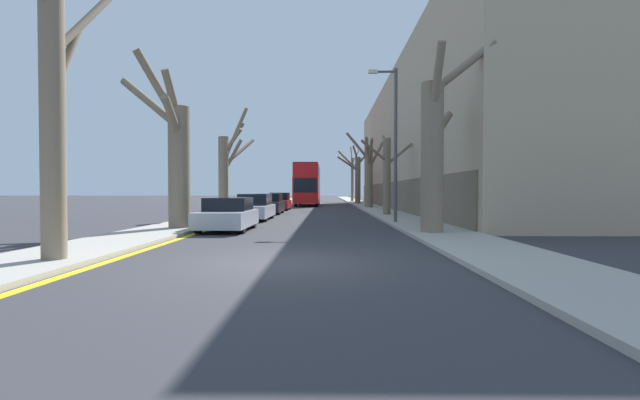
# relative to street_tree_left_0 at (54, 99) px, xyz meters

# --- Properties ---
(ground_plane) EXTENTS (300.00, 300.00, 0.00)m
(ground_plane) POSITION_rel_street_tree_left_0_xyz_m (4.82, 0.29, -3.59)
(ground_plane) COLOR #333338
(sidewalk_left) EXTENTS (2.62, 120.00, 0.12)m
(sidewalk_left) POSITION_rel_street_tree_left_0_xyz_m (-0.50, 50.29, -3.53)
(sidewalk_left) COLOR #A39E93
(sidewalk_left) RESTS_ON ground
(sidewalk_right) EXTENTS (2.62, 120.00, 0.12)m
(sidewalk_right) POSITION_rel_street_tree_left_0_xyz_m (10.13, 50.29, -3.53)
(sidewalk_right) COLOR #A39E93
(sidewalk_right) RESTS_ON ground
(building_facade_right) EXTENTS (10.08, 48.72, 11.90)m
(building_facade_right) POSITION_rel_street_tree_left_0_xyz_m (16.43, 30.38, 2.35)
(building_facade_right) COLOR tan
(building_facade_right) RESTS_ON ground
(kerb_line_stripe) EXTENTS (0.24, 120.00, 0.01)m
(kerb_line_stripe) POSITION_rel_street_tree_left_0_xyz_m (0.99, 50.29, -3.58)
(kerb_line_stripe) COLOR yellow
(kerb_line_stripe) RESTS_ON ground
(street_tree_left_0) EXTENTS (0.72, 5.17, 7.33)m
(street_tree_left_0) POSITION_rel_street_tree_left_0_xyz_m (0.00, 0.00, 0.00)
(street_tree_left_0) COLOR #7A6B56
(street_tree_left_0) RESTS_ON ground
(street_tree_left_1) EXTENTS (3.09, 2.55, 6.93)m
(street_tree_left_1) POSITION_rel_street_tree_left_0_xyz_m (-0.20, 8.01, -0.53)
(street_tree_left_1) COLOR #7A6B56
(street_tree_left_1) RESTS_ON ground
(street_tree_left_2) EXTENTS (1.61, 3.75, 6.67)m
(street_tree_left_2) POSITION_rel_street_tree_left_0_xyz_m (0.06, 15.65, -0.68)
(street_tree_left_2) COLOR #7A6B56
(street_tree_left_2) RESTS_ON ground
(street_tree_right_0) EXTENTS (2.64, 3.02, 6.99)m
(street_tree_right_0) POSITION_rel_street_tree_left_0_xyz_m (9.81, 6.35, -0.47)
(street_tree_right_0) COLOR #7A6B56
(street_tree_right_0) RESTS_ON ground
(street_tree_right_1) EXTENTS (3.55, 2.54, 5.33)m
(street_tree_right_1) POSITION_rel_street_tree_left_0_xyz_m (9.74, 18.17, -0.86)
(street_tree_right_1) COLOR #7A6B56
(street_tree_right_1) RESTS_ON ground
(street_tree_right_2) EXTENTS (3.86, 4.69, 7.05)m
(street_tree_right_2) POSITION_rel_street_tree_left_0_xyz_m (9.78, 30.41, -0.17)
(street_tree_right_2) COLOR #7A6B56
(street_tree_right_2) RESTS_ON ground
(street_tree_right_3) EXTENTS (4.16, 2.01, 7.10)m
(street_tree_right_3) POSITION_rel_street_tree_left_0_xyz_m (9.56, 42.99, -0.21)
(street_tree_right_3) COLOR #7A6B56
(street_tree_right_3) RESTS_ON ground
(street_tree_right_4) EXTENTS (2.00, 3.79, 8.00)m
(street_tree_right_4) POSITION_rel_street_tree_left_0_xyz_m (9.74, 54.78, 0.14)
(street_tree_right_4) COLOR #7A6B56
(street_tree_right_4) RESTS_ON ground
(double_decker_bus) EXTENTS (2.60, 11.67, 4.52)m
(double_decker_bus) POSITION_rel_street_tree_left_0_xyz_m (3.75, 38.92, -1.03)
(double_decker_bus) COLOR red
(double_decker_bus) RESTS_ON ground
(parked_car_0) EXTENTS (1.89, 3.96, 1.33)m
(parked_car_0) POSITION_rel_street_tree_left_0_xyz_m (1.90, 8.04, -2.95)
(parked_car_0) COLOR #9EA3AD
(parked_car_0) RESTS_ON ground
(parked_car_1) EXTENTS (1.79, 4.53, 1.45)m
(parked_car_1) POSITION_rel_street_tree_left_0_xyz_m (1.90, 14.50, -2.91)
(parked_car_1) COLOR #9EA3AD
(parked_car_1) RESTS_ON ground
(parked_car_2) EXTENTS (1.71, 4.15, 1.43)m
(parked_car_2) POSITION_rel_street_tree_left_0_xyz_m (1.90, 20.86, -2.91)
(parked_car_2) COLOR black
(parked_car_2) RESTS_ON ground
(parked_car_3) EXTENTS (1.70, 3.93, 1.48)m
(parked_car_3) POSITION_rel_street_tree_left_0_xyz_m (1.90, 27.02, -2.89)
(parked_car_3) COLOR maroon
(parked_car_3) RESTS_ON ground
(lamp_post) EXTENTS (1.40, 0.20, 7.47)m
(lamp_post) POSITION_rel_street_tree_left_0_xyz_m (9.11, 11.41, 0.60)
(lamp_post) COLOR #4C4F54
(lamp_post) RESTS_ON ground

